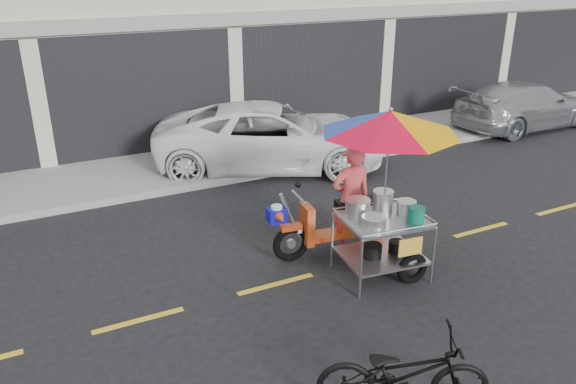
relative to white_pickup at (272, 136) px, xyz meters
name	(u,v)px	position (x,y,z in m)	size (l,w,h in m)	color
ground	(388,255)	(-0.09, -4.61, -0.72)	(90.00, 90.00, 0.00)	black
sidewalk	(253,153)	(-0.09, 0.89, -0.64)	(45.00, 3.00, 0.15)	gray
centerline	(388,254)	(-0.09, -4.61, -0.72)	(42.00, 0.10, 0.01)	gold
white_pickup	(272,136)	(0.00, 0.00, 0.00)	(2.39, 5.18, 1.44)	white
silver_pickup	(525,105)	(7.70, -0.24, -0.08)	(1.81, 4.44, 1.29)	#A0A3A7
near_bicycle	(403,373)	(-1.97, -7.42, -0.25)	(0.62, 1.78, 0.94)	black
food_vendor_rig	(373,167)	(-0.55, -4.69, 0.89)	(2.54, 2.23, 2.56)	black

